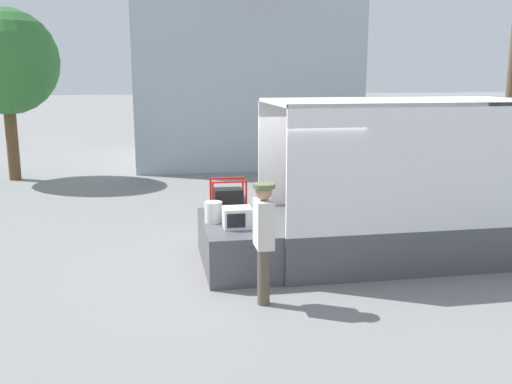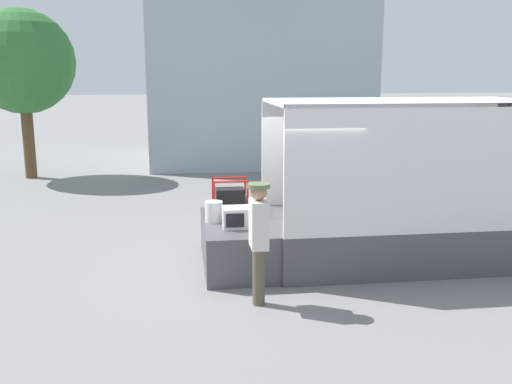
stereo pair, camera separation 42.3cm
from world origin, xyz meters
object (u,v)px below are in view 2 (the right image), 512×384
orange_bucket (214,212)px  street_tree (22,62)px  microwave (237,217)px  portable_generator (231,200)px  worker_person (259,231)px  box_truck (489,207)px

orange_bucket → street_tree: 11.03m
microwave → orange_bucket: 0.54m
street_tree → portable_generator: bearing=-57.1°
orange_bucket → worker_person: worker_person is taller
box_truck → worker_person: bearing=-158.6°
box_truck → orange_bucket: box_truck is taller
portable_generator → orange_bucket: (-0.34, -0.55, -0.06)m
orange_bucket → street_tree: bearing=119.7°
box_truck → microwave: size_ratio=14.75×
portable_generator → worker_person: worker_person is taller
microwave → box_truck: bearing=4.7°
box_truck → street_tree: bearing=138.0°
microwave → portable_generator: size_ratio=0.73×
box_truck → street_tree: size_ratio=1.32×
worker_person → microwave: bearing=97.4°
box_truck → street_tree: street_tree is taller
box_truck → street_tree: 14.20m
box_truck → microwave: bearing=-175.3°
worker_person → street_tree: size_ratio=0.34×
microwave → orange_bucket: orange_bucket is taller
microwave → orange_bucket: size_ratio=1.31×
microwave → portable_generator: 0.96m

